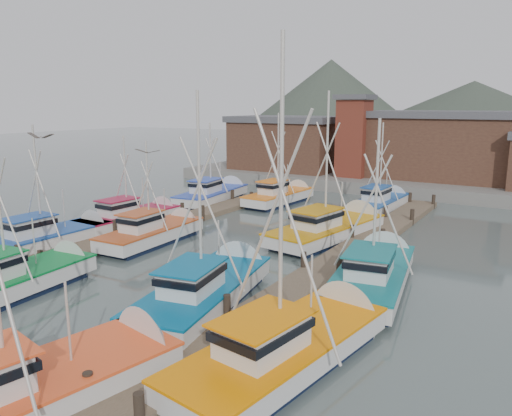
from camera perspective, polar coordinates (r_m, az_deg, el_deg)
The scene contains 22 objects.
ground at distance 25.92m, azimuth -11.79°, elevation -8.21°, with size 260.00×260.00×0.00m, color #485755.
dock_left at distance 33.35m, azimuth -15.85°, elevation -3.52°, with size 2.30×46.00×1.50m.
dock_right at distance 25.27m, azimuth 6.52°, elevation -8.05°, with size 2.30×46.00×1.50m.
quay at distance 57.71m, azimuth 14.18°, elevation 3.28°, with size 44.00×16.00×1.20m, color slate.
shed_left at distance 59.69m, azimuth 3.58°, elevation 7.49°, with size 12.72×8.48×6.20m.
shed_center at distance 55.80m, azimuth 20.31°, elevation 6.86°, with size 14.84×9.54×6.90m.
lookout_tower at distance 54.09m, azimuth 11.11°, elevation 8.15°, with size 3.60×3.60×8.50m.
distant_hills at distance 143.53m, azimuth 19.72°, elevation 7.56°, with size 175.00×140.00×42.00m.
boat_1 at distance 16.60m, azimuth -23.83°, elevation -18.33°, with size 5.01×10.53×9.78m.
boat_4 at distance 26.18m, azimuth -25.34°, elevation -7.34°, with size 3.53×8.90×8.81m.
boat_5 at distance 22.73m, azimuth -5.34°, elevation -9.05°, with size 4.71×10.00×10.16m.
boat_6 at distance 33.43m, azimuth -22.24°, elevation -3.09°, with size 3.48×8.96×8.35m.
boat_7 at distance 17.71m, azimuth 4.26°, elevation -15.28°, with size 4.65×10.02×11.74m.
boat_8 at distance 32.78m, azimuth -11.30°, elevation -2.72°, with size 3.00×8.47×7.22m.
boat_9 at distance 33.49m, azimuth 8.64°, elevation -2.30°, with size 4.83×10.72×10.55m.
boat_10 at distance 37.44m, azimuth -13.72°, elevation -1.03°, with size 3.08×8.64×7.30m.
boat_11 at distance 25.25m, azimuth 13.40°, elevation -7.18°, with size 4.48×9.93×9.01m.
boat_12 at distance 44.92m, azimuth 2.96°, elevation 1.40°, with size 3.50×8.77×8.74m.
boat_13 at distance 43.09m, azimuth 14.20°, elevation 0.60°, with size 3.25×8.59×8.02m.
boat_14 at distance 46.04m, azimuth -4.71°, elevation 1.62°, with size 4.16×9.86×8.05m.
gull_near at distance 19.42m, azimuth -23.40°, elevation 7.52°, with size 1.55×0.65×0.24m.
gull_far at distance 25.57m, azimuth -12.31°, elevation 6.29°, with size 1.55×0.62×0.24m.
Camera 1 is at (16.94, -17.57, 8.73)m, focal length 35.00 mm.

